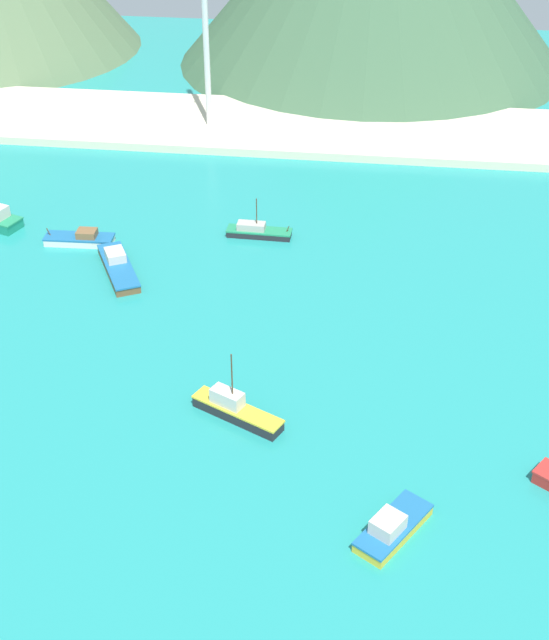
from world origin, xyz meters
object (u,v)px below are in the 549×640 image
at_px(fishing_boat_6, 235,409).
at_px(radio_tower, 205,12).
at_px(fishing_boat_12, 81,239).
at_px(fishing_boat_0, 118,266).
at_px(fishing_boat_3, 257,231).
at_px(fishing_boat_10, 392,527).

distance_m(fishing_boat_6, radio_tower, 71.36).
bearing_deg(fishing_boat_12, fishing_boat_0, -42.94).
height_order(fishing_boat_3, radio_tower, radio_tower).
bearing_deg(fishing_boat_10, radio_tower, 110.35).
bearing_deg(fishing_boat_0, radio_tower, 86.88).
height_order(fishing_boat_6, radio_tower, radio_tower).
relative_size(fishing_boat_6, fishing_boat_10, 1.17).
distance_m(fishing_boat_12, radio_tower, 42.56).
bearing_deg(radio_tower, fishing_boat_12, -103.12).
bearing_deg(fishing_boat_3, fishing_boat_0, -144.27).
height_order(fishing_boat_12, radio_tower, radio_tower).
bearing_deg(radio_tower, fishing_boat_3, -69.54).
relative_size(fishing_boat_0, fishing_boat_6, 1.23).
bearing_deg(fishing_boat_0, fishing_boat_10, -48.48).
bearing_deg(fishing_boat_12, fishing_boat_3, 12.36).
xyz_separation_m(fishing_boat_0, fishing_boat_6, (17.68, -23.85, 0.21)).
distance_m(fishing_boat_10, fishing_boat_12, 56.90).
relative_size(fishing_boat_10, radio_tower, 0.21).
height_order(fishing_boat_6, fishing_boat_10, fishing_boat_6).
distance_m(fishing_boat_6, fishing_boat_10, 18.79).
height_order(fishing_boat_10, fishing_boat_12, fishing_boat_10).
relative_size(fishing_boat_0, radio_tower, 0.30).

